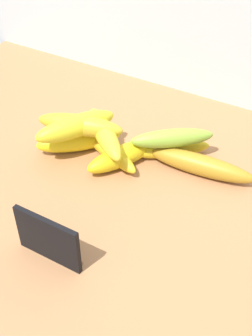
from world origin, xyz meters
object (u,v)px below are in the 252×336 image
(banana_3, at_px, (171,149))
(banana_7, at_px, (76,126))
(chalkboard_sign, at_px, (48,240))
(banana_0, at_px, (200,165))
(banana_1, at_px, (122,156))
(banana_4, at_px, (103,144))
(banana_6, at_px, (172,138))
(banana_2, at_px, (79,140))
(banana_5, at_px, (104,133))
(banana_8, at_px, (80,125))

(banana_3, relative_size, banana_7, 0.96)
(chalkboard_sign, xyz_separation_m, banana_7, (-0.11, 0.23, 0.03))
(banana_3, height_order, banana_7, banana_7)
(banana_0, bearing_deg, banana_1, -160.21)
(banana_4, relative_size, banana_6, 1.32)
(banana_1, xyz_separation_m, banana_7, (-0.09, -0.02, 0.04))
(banana_1, bearing_deg, banana_2, -179.00)
(banana_1, bearing_deg, banana_6, 39.36)
(chalkboard_sign, bearing_deg, banana_7, 115.42)
(chalkboard_sign, height_order, banana_5, chalkboard_sign)
(banana_1, height_order, banana_3, banana_1)
(banana_6, bearing_deg, banana_1, -140.64)
(banana_4, bearing_deg, banana_3, 23.75)
(banana_2, height_order, banana_6, banana_6)
(chalkboard_sign, bearing_deg, banana_3, 80.83)
(banana_1, distance_m, banana_7, 0.10)
(banana_6, xyz_separation_m, banana_8, (-0.16, -0.07, 0.01))
(banana_3, distance_m, banana_8, 0.18)
(chalkboard_sign, relative_size, banana_2, 0.67)
(chalkboard_sign, height_order, banana_7, banana_7)
(banana_6, height_order, banana_8, banana_8)
(chalkboard_sign, xyz_separation_m, banana_2, (-0.11, 0.24, -0.02))
(banana_0, bearing_deg, banana_8, -166.23)
(chalkboard_sign, distance_m, banana_7, 0.25)
(banana_0, bearing_deg, banana_4, -169.79)
(banana_1, xyz_separation_m, banana_8, (-0.09, -0.01, 0.04))
(banana_2, height_order, banana_5, banana_5)
(chalkboard_sign, height_order, banana_6, chalkboard_sign)
(banana_0, bearing_deg, banana_2, -167.78)
(banana_1, xyz_separation_m, banana_3, (0.07, 0.07, -0.00))
(banana_3, bearing_deg, banana_0, -15.40)
(banana_0, distance_m, banana_7, 0.24)
(banana_1, xyz_separation_m, banana_5, (-0.04, 0.00, 0.03))
(banana_6, height_order, banana_7, banana_7)
(banana_8, bearing_deg, banana_3, 25.31)
(banana_5, xyz_separation_m, banana_8, (-0.05, -0.01, 0.01))
(banana_6, bearing_deg, banana_3, 119.80)
(banana_2, height_order, banana_4, banana_2)
(banana_6, relative_size, banana_7, 0.98)
(banana_0, distance_m, banana_5, 0.19)
(banana_0, bearing_deg, banana_7, -164.30)
(banana_3, xyz_separation_m, banana_5, (-0.11, -0.06, 0.04))
(banana_6, distance_m, banana_7, 0.18)
(banana_0, relative_size, banana_4, 0.98)
(banana_2, xyz_separation_m, banana_6, (0.17, 0.06, 0.03))
(banana_4, relative_size, banana_8, 1.24)
(banana_7, bearing_deg, banana_8, 67.93)
(banana_0, xyz_separation_m, banana_3, (-0.07, 0.02, -0.00))
(banana_4, height_order, banana_5, banana_5)
(banana_0, xyz_separation_m, banana_1, (-0.14, -0.05, 0.00))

